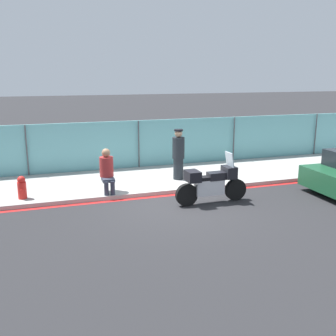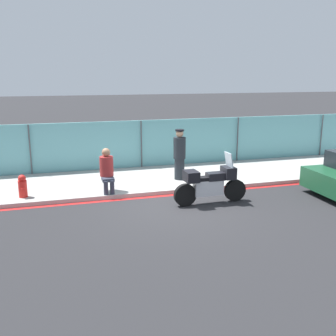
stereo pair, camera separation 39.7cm
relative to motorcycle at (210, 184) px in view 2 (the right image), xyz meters
name	(u,v)px [view 2 (the right image)]	position (x,y,z in m)	size (l,w,h in m)	color
ground_plane	(175,205)	(-1.00, 0.16, -0.59)	(120.00, 120.00, 0.00)	#262628
sidewalk	(152,179)	(-1.00, 2.85, -0.53)	(30.17, 3.38, 0.13)	#9E9E99
curb_paint_stripe	(166,196)	(-1.00, 1.07, -0.59)	(30.17, 0.18, 0.01)	red
storefront_fence	(141,145)	(-1.00, 4.62, 0.37)	(28.66, 0.17, 1.93)	#6BB2B7
motorcycle	(210,184)	(0.00, 0.00, 0.00)	(2.21, 0.53, 1.47)	black
officer_standing	(180,154)	(-0.16, 2.36, 0.41)	(0.42, 0.42, 1.72)	#1E2328
person_seated_on_curb	(107,168)	(-2.73, 1.63, 0.27)	(0.42, 0.70, 1.34)	#2D3342
fire_hydrant	(23,186)	(-5.19, 1.73, -0.13)	(0.25, 0.31, 0.68)	red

